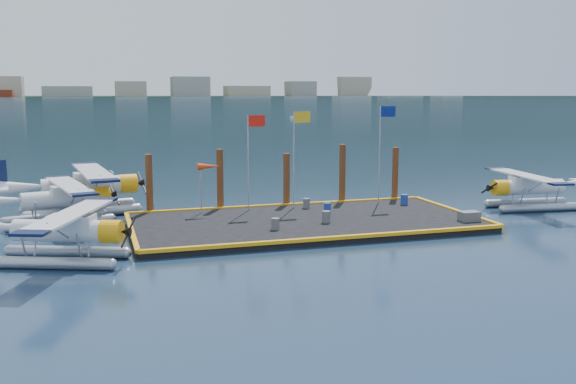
% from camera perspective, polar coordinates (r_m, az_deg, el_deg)
% --- Properties ---
extents(ground, '(4000.00, 4000.00, 0.00)m').
position_cam_1_polar(ground, '(37.94, 1.53, -3.05)').
color(ground, '#162743').
rests_on(ground, ground).
extents(dock, '(20.00, 10.00, 0.40)m').
position_cam_1_polar(dock, '(37.90, 1.53, -2.75)').
color(dock, black).
rests_on(dock, ground).
extents(dock_bumpers, '(20.25, 10.25, 0.18)m').
position_cam_1_polar(dock_bumpers, '(37.84, 1.53, -2.32)').
color(dock_bumpers, orange).
rests_on(dock_bumpers, dock).
extents(far_backdrop, '(3050.00, 2050.00, 810.00)m').
position_cam_1_polar(far_backdrop, '(1790.47, -9.10, 8.94)').
color(far_backdrop, black).
rests_on(far_backdrop, ground).
extents(seaplane_a, '(8.25, 8.74, 3.16)m').
position_cam_1_polar(seaplane_a, '(31.32, -19.25, -3.56)').
color(seaplane_a, '#999DA7').
rests_on(seaplane_a, ground).
extents(seaplane_b, '(8.31, 9.01, 3.19)m').
position_cam_1_polar(seaplane_b, '(40.53, -19.33, -0.78)').
color(seaplane_b, '#999DA7').
rests_on(seaplane_b, ground).
extents(seaplane_c, '(9.58, 10.56, 3.74)m').
position_cam_1_polar(seaplane_c, '(43.46, -17.44, 0.26)').
color(seaplane_c, '#999DA7').
rests_on(seaplane_c, ground).
extents(seaplane_d, '(7.98, 8.80, 3.11)m').
position_cam_1_polar(seaplane_d, '(46.09, 20.70, 0.23)').
color(seaplane_d, '#999DA7').
rests_on(seaplane_d, ground).
extents(drum_1, '(0.48, 0.48, 0.68)m').
position_cam_1_polar(drum_1, '(36.94, 3.42, -2.22)').
color(drum_1, '#545559').
rests_on(drum_1, dock).
extents(drum_2, '(0.44, 0.44, 0.62)m').
position_cam_1_polar(drum_2, '(39.92, 3.52, -1.41)').
color(drum_2, navy).
rests_on(drum_2, dock).
extents(drum_3, '(0.45, 0.45, 0.63)m').
position_cam_1_polar(drum_3, '(35.08, -1.13, -2.85)').
color(drum_3, '#545559').
rests_on(drum_3, dock).
extents(drum_4, '(0.49, 0.49, 0.69)m').
position_cam_1_polar(drum_4, '(43.39, 10.29, -0.66)').
color(drum_4, navy).
rests_on(drum_4, dock).
extents(drum_5, '(0.45, 0.45, 0.63)m').
position_cam_1_polar(drum_5, '(41.45, 1.64, -1.01)').
color(drum_5, '#545559').
rests_on(drum_5, dock).
extents(crate, '(1.13, 0.75, 0.56)m').
position_cam_1_polar(crate, '(38.81, 15.80, -2.09)').
color(crate, '#545559').
rests_on(crate, dock).
extents(flagpole_red, '(1.14, 0.08, 6.00)m').
position_cam_1_polar(flagpole_red, '(40.27, -3.28, 3.97)').
color(flagpole_red, '#9798A0').
rests_on(flagpole_red, dock).
extents(flagpole_yellow, '(1.14, 0.08, 6.20)m').
position_cam_1_polar(flagpole_yellow, '(41.07, 0.79, 4.25)').
color(flagpole_yellow, '#9798A0').
rests_on(flagpole_yellow, dock).
extents(flagpole_blue, '(1.14, 0.08, 6.50)m').
position_cam_1_polar(flagpole_blue, '(43.27, 8.39, 4.62)').
color(flagpole_blue, '#9798A0').
rests_on(flagpole_blue, dock).
extents(windsock, '(1.40, 0.44, 3.12)m').
position_cam_1_polar(windsock, '(39.83, -7.09, 2.17)').
color(windsock, '#9798A0').
rests_on(windsock, dock).
extents(piling_0, '(0.44, 0.44, 4.00)m').
position_cam_1_polar(piling_0, '(41.12, -12.22, 0.52)').
color(piling_0, '#442313').
rests_on(piling_0, ground).
extents(piling_1, '(0.44, 0.44, 4.20)m').
position_cam_1_polar(piling_1, '(41.72, -6.05, 0.94)').
color(piling_1, '#442313').
rests_on(piling_1, ground).
extents(piling_2, '(0.44, 0.44, 3.80)m').
position_cam_1_polar(piling_2, '(42.82, -0.13, 0.92)').
color(piling_2, '#442313').
rests_on(piling_2, ground).
extents(piling_3, '(0.44, 0.44, 4.30)m').
position_cam_1_polar(piling_3, '(44.11, 4.85, 1.46)').
color(piling_3, '#442313').
rests_on(piling_3, ground).
extents(piling_4, '(0.44, 0.44, 4.00)m').
position_cam_1_polar(piling_4, '(45.76, 9.50, 1.45)').
color(piling_4, '#442313').
rests_on(piling_4, ground).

